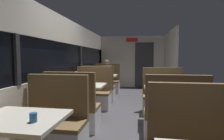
{
  "coord_description": "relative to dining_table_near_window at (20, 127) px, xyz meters",
  "views": [
    {
      "loc": [
        0.32,
        -3.67,
        1.36
      ],
      "look_at": [
        -0.48,
        1.46,
        0.97
      ],
      "focal_mm": 27.81,
      "sensor_mm": 36.0,
      "label": 1
    }
  ],
  "objects": [
    {
      "name": "bench_far_window_facing_end",
      "position": [
        0.0,
        3.63,
        -0.31
      ],
      "size": [
        0.95,
        0.5,
        1.1
      ],
      "color": "silver",
      "rests_on": "ground_plane"
    },
    {
      "name": "dining_table_mid_window",
      "position": [
        0.0,
        2.16,
        0.0
      ],
      "size": [
        0.9,
        0.7,
        0.74
      ],
      "color": "#9E9EA3",
      "rests_on": "ground_plane"
    },
    {
      "name": "carriage_window_panel_left",
      "position": [
        -0.56,
        2.09,
        0.47
      ],
      "size": [
        0.09,
        8.48,
        2.3
      ],
      "color": "beige",
      "rests_on": "ground_plane"
    },
    {
      "name": "bench_near_window_facing_entry",
      "position": [
        0.0,
        0.7,
        -0.31
      ],
      "size": [
        0.95,
        0.5,
        1.1
      ],
      "color": "silver",
      "rests_on": "ground_plane"
    },
    {
      "name": "carriage_aisle_panel_right",
      "position": [
        2.34,
        5.09,
        0.51
      ],
      "size": [
        0.08,
        2.4,
        2.3
      ],
      "primitive_type": "cube",
      "color": "beige",
      "rests_on": "ground_plane"
    },
    {
      "name": "bench_mid_window_facing_end",
      "position": [
        0.0,
        1.47,
        -0.31
      ],
      "size": [
        0.95,
        0.5,
        1.1
      ],
      "color": "silver",
      "rests_on": "ground_plane"
    },
    {
      "name": "dining_table_near_window",
      "position": [
        0.0,
        0.0,
        0.0
      ],
      "size": [
        0.9,
        0.7,
        0.74
      ],
      "color": "#9E9EA3",
      "rests_on": "ground_plane"
    },
    {
      "name": "carriage_end_bulkhead",
      "position": [
        0.95,
        6.28,
        0.5
      ],
      "size": [
        2.9,
        0.11,
        2.3
      ],
      "color": "beige",
      "rests_on": "ground_plane"
    },
    {
      "name": "ground_plane",
      "position": [
        0.89,
        2.09,
        -0.65
      ],
      "size": [
        3.3,
        9.2,
        0.02
      ],
      "primitive_type": "cube",
      "color": "#423F44"
    },
    {
      "name": "seated_passenger",
      "position": [
        0.0,
        4.96,
        -0.1
      ],
      "size": [
        0.47,
        0.55,
        1.26
      ],
      "color": "#26262D",
      "rests_on": "ground_plane"
    },
    {
      "name": "dining_table_rear_aisle",
      "position": [
        1.79,
        1.96,
        0.0
      ],
      "size": [
        0.9,
        0.7,
        0.74
      ],
      "color": "#9E9EA3",
      "rests_on": "ground_plane"
    },
    {
      "name": "dining_table_far_window",
      "position": [
        0.0,
        4.33,
        0.0
      ],
      "size": [
        0.9,
        0.7,
        0.74
      ],
      "color": "#9E9EA3",
      "rests_on": "ground_plane"
    },
    {
      "name": "bench_rear_aisle_facing_entry",
      "position": [
        1.79,
        2.66,
        -0.31
      ],
      "size": [
        0.95,
        0.5,
        1.1
      ],
      "color": "silver",
      "rests_on": "ground_plane"
    },
    {
      "name": "bench_far_window_facing_entry",
      "position": [
        0.0,
        5.03,
        -0.31
      ],
      "size": [
        0.95,
        0.5,
        1.1
      ],
      "color": "silver",
      "rests_on": "ground_plane"
    },
    {
      "name": "bench_mid_window_facing_entry",
      "position": [
        0.0,
        2.86,
        -0.31
      ],
      "size": [
        0.95,
        0.5,
        1.1
      ],
      "color": "silver",
      "rests_on": "ground_plane"
    },
    {
      "name": "coffee_cup_secondary",
      "position": [
        0.22,
        -0.1,
        0.15
      ],
      "size": [
        0.07,
        0.07,
        0.09
      ],
      "color": "#26598C",
      "rests_on": "dining_table_near_window"
    },
    {
      "name": "bench_rear_aisle_facing_end",
      "position": [
        1.79,
        1.27,
        -0.31
      ],
      "size": [
        0.95,
        0.5,
        1.1
      ],
      "color": "silver",
      "rests_on": "ground_plane"
    },
    {
      "name": "coffee_cup_primary",
      "position": [
        0.16,
        2.01,
        0.15
      ],
      "size": [
        0.07,
        0.07,
        0.09
      ],
      "color": "#26598C",
      "rests_on": "dining_table_mid_window"
    }
  ]
}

